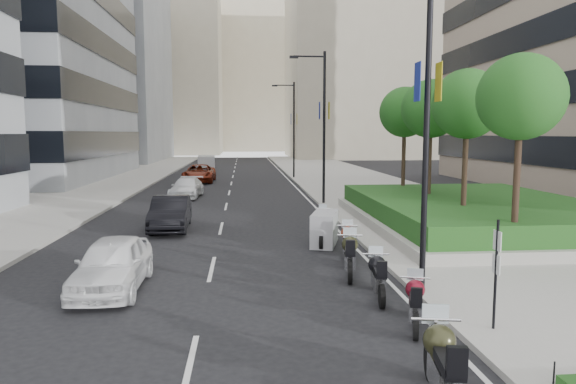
{
  "coord_description": "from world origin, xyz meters",
  "views": [
    {
      "loc": [
        -0.47,
        -12.09,
        4.28
      ],
      "look_at": [
        1.26,
        7.73,
        2.0
      ],
      "focal_mm": 32.0,
      "sensor_mm": 36.0,
      "label": 1
    }
  ],
  "objects": [
    {
      "name": "building_cream_centre",
      "position": [
        2.0,
        120.0,
        19.0
      ],
      "size": [
        30.0,
        24.0,
        38.0
      ],
      "primitive_type": "cube",
      "color": "#B7AD93",
      "rests_on": "ground"
    },
    {
      "name": "ground",
      "position": [
        0.0,
        0.0,
        0.0
      ],
      "size": [
        160.0,
        160.0,
        0.0
      ],
      "primitive_type": "plane",
      "color": "black",
      "rests_on": "ground"
    },
    {
      "name": "car_c",
      "position": [
        -4.25,
        22.44,
        0.66
      ],
      "size": [
        2.17,
        4.65,
        1.31
      ],
      "primitive_type": "imported",
      "rotation": [
        0.0,
        0.0,
        -0.07
      ],
      "color": "white",
      "rests_on": "ground"
    },
    {
      "name": "lane_edge",
      "position": [
        3.7,
        30.0,
        0.01
      ],
      "size": [
        0.12,
        100.0,
        0.01
      ],
      "primitive_type": "cube",
      "color": "silver",
      "rests_on": "ground"
    },
    {
      "name": "sidewalk_right",
      "position": [
        9.0,
        30.0,
        0.07
      ],
      "size": [
        10.0,
        100.0,
        0.15
      ],
      "primitive_type": "cube",
      "color": "#9E9B93",
      "rests_on": "ground"
    },
    {
      "name": "lamp_post_0",
      "position": [
        4.14,
        1.0,
        5.07
      ],
      "size": [
        2.34,
        0.45,
        9.0
      ],
      "color": "black",
      "rests_on": "ground"
    },
    {
      "name": "lamp_post_2",
      "position": [
        4.14,
        36.0,
        5.07
      ],
      "size": [
        2.34,
        0.45,
        9.0
      ],
      "color": "black",
      "rests_on": "ground"
    },
    {
      "name": "motorcycle_5",
      "position": [
        2.62,
        7.09,
        0.64
      ],
      "size": [
        1.39,
        2.25,
        1.28
      ],
      "rotation": [
        0.0,
        0.0,
        1.29
      ],
      "color": "black",
      "rests_on": "ground"
    },
    {
      "name": "tree_1",
      "position": [
        8.5,
        8.0,
        5.42
      ],
      "size": [
        2.8,
        2.8,
        6.3
      ],
      "color": "#332319",
      "rests_on": "planter"
    },
    {
      "name": "parking_sign",
      "position": [
        4.8,
        -2.0,
        1.46
      ],
      "size": [
        0.06,
        0.32,
        2.5
      ],
      "color": "black",
      "rests_on": "ground"
    },
    {
      "name": "car_a",
      "position": [
        -4.07,
        2.02,
        0.72
      ],
      "size": [
        1.74,
        4.25,
        1.44
      ],
      "primitive_type": "imported",
      "rotation": [
        0.0,
        0.0,
        0.01
      ],
      "color": "white",
      "rests_on": "ground"
    },
    {
      "name": "tree_2",
      "position": [
        8.5,
        12.0,
        5.42
      ],
      "size": [
        2.8,
        2.8,
        6.3
      ],
      "color": "#332319",
      "rests_on": "planter"
    },
    {
      "name": "motorcycle_4",
      "position": [
        3.08,
        5.01,
        0.57
      ],
      "size": [
        0.73,
        2.12,
        1.07
      ],
      "rotation": [
        0.0,
        0.0,
        1.37
      ],
      "color": "black",
      "rests_on": "ground"
    },
    {
      "name": "building_cream_left",
      "position": [
        -18.0,
        100.0,
        17.0
      ],
      "size": [
        26.0,
        24.0,
        34.0
      ],
      "primitive_type": "cube",
      "color": "#B7AD93",
      "rests_on": "ground"
    },
    {
      "name": "motorcycle_0",
      "position": [
        2.61,
        -4.64,
        0.65
      ],
      "size": [
        0.82,
        2.45,
        1.22
      ],
      "rotation": [
        0.0,
        0.0,
        1.41
      ],
      "color": "black",
      "rests_on": "ground"
    },
    {
      "name": "tree_0",
      "position": [
        8.5,
        4.0,
        5.42
      ],
      "size": [
        2.8,
        2.8,
        6.3
      ],
      "color": "#332319",
      "rests_on": "planter"
    },
    {
      "name": "car_d",
      "position": [
        -4.33,
        33.35,
        0.78
      ],
      "size": [
        2.69,
        5.65,
        1.56
      ],
      "primitive_type": "imported",
      "rotation": [
        0.0,
        0.0,
        -0.02
      ],
      "color": "maroon",
      "rests_on": "ground"
    },
    {
      "name": "building_cream_right",
      "position": [
        22.0,
        80.0,
        18.0
      ],
      "size": [
        28.0,
        24.0,
        36.0
      ],
      "primitive_type": "cube",
      "color": "#B7AD93",
      "rests_on": "ground"
    },
    {
      "name": "building_grey_far",
      "position": [
        -24.0,
        70.0,
        15.0
      ],
      "size": [
        22.0,
        26.0,
        30.0
      ],
      "primitive_type": "cube",
      "color": "gray",
      "rests_on": "ground"
    },
    {
      "name": "lane_centre",
      "position": [
        -1.5,
        30.0,
        0.01
      ],
      "size": [
        0.12,
        100.0,
        0.01
      ],
      "primitive_type": "cube",
      "color": "silver",
      "rests_on": "ground"
    },
    {
      "name": "delivery_van",
      "position": [
        -4.37,
        42.99,
        0.89
      ],
      "size": [
        2.02,
        4.66,
        1.91
      ],
      "rotation": [
        0.0,
        0.0,
        0.06
      ],
      "color": "#B0B0B2",
      "rests_on": "ground"
    },
    {
      "name": "sidewalk_left",
      "position": [
        -12.0,
        30.0,
        0.07
      ],
      "size": [
        8.0,
        100.0,
        0.15
      ],
      "primitive_type": "cube",
      "color": "#9E9B93",
      "rests_on": "ground"
    },
    {
      "name": "hedge",
      "position": [
        10.0,
        10.0,
        0.95
      ],
      "size": [
        9.4,
        13.4,
        0.8
      ],
      "primitive_type": "cube",
      "color": "#17511E",
      "rests_on": "planter"
    },
    {
      "name": "planter",
      "position": [
        10.0,
        10.0,
        0.35
      ],
      "size": [
        10.0,
        14.0,
        0.4
      ],
      "primitive_type": "cube",
      "color": "#A19E96",
      "rests_on": "sidewalk_right"
    },
    {
      "name": "car_b",
      "position": [
        -3.72,
        10.88,
        0.74
      ],
      "size": [
        1.73,
        4.56,
        1.49
      ],
      "primitive_type": "imported",
      "rotation": [
        0.0,
        0.0,
        0.04
      ],
      "color": "black",
      "rests_on": "ground"
    },
    {
      "name": "motorcycle_6",
      "position": [
        2.9,
        9.78,
        0.53
      ],
      "size": [
        0.8,
        1.92,
        0.98
      ],
      "rotation": [
        0.0,
        0.0,
        1.27
      ],
      "color": "black",
      "rests_on": "ground"
    },
    {
      "name": "motorcycle_1",
      "position": [
        3.3,
        -1.37,
        0.54
      ],
      "size": [
        0.84,
        1.97,
        1.01
      ],
      "rotation": [
        0.0,
        0.0,
        1.27
      ],
      "color": "black",
      "rests_on": "ground"
    },
    {
      "name": "motorcycle_3",
      "position": [
        2.71,
        2.85,
        0.62
      ],
      "size": [
        0.78,
        2.3,
        1.16
      ],
      "rotation": [
        0.0,
        0.0,
        1.38
      ],
      "color": "black",
      "rests_on": "ground"
    },
    {
      "name": "tree_3",
      "position": [
        8.5,
        16.0,
        5.42
      ],
      "size": [
        2.8,
        2.8,
        6.3
      ],
      "color": "#332319",
      "rests_on": "planter"
    },
    {
      "name": "motorcycle_2",
      "position": [
        3.0,
        0.68,
        0.57
      ],
      "size": [
        0.72,
        2.15,
        1.07
      ],
      "rotation": [
        0.0,
        0.0,
        1.44
      ],
      "color": "black",
      "rests_on": "ground"
    },
    {
      "name": "lamp_post_1",
      "position": [
        4.14,
        18.0,
        5.07
      ],
      "size": [
        2.34,
        0.45,
        9.0
      ],
      "color": "black",
      "rests_on": "ground"
    }
  ]
}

